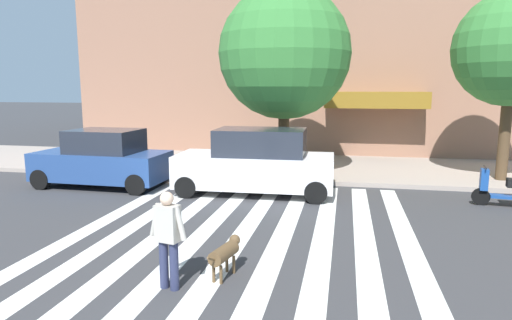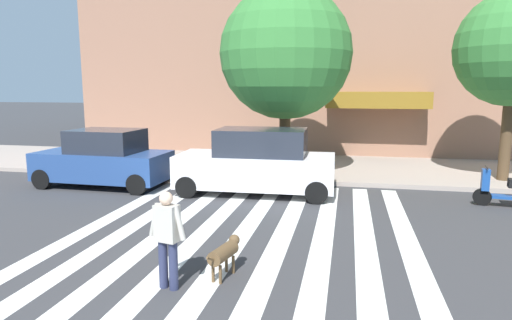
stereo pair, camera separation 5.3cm
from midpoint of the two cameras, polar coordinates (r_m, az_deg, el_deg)
name	(u,v)px [view 1 (the left image)]	position (r m, az deg, el deg)	size (l,w,h in m)	color
ground_plane	(264,267)	(8.38, 0.91, -13.70)	(160.00, 160.00, 0.00)	#353538
sidewalk_far	(309,167)	(18.09, 6.84, -0.92)	(80.00, 6.00, 0.15)	#9E9085
crosswalk_stripes	(221,264)	(8.56, -4.67, -13.20)	(7.65, 13.73, 0.01)	silver
parked_car_near_curb	(103,160)	(15.56, -19.30, 0.04)	(4.41, 2.07, 1.91)	navy
parked_car_behind_first	(256,163)	(13.65, -0.07, -0.37)	(4.88, 2.13, 2.03)	silver
parked_scooter	(504,190)	(14.02, 29.34, -3.39)	(1.63, 0.55, 1.11)	black
street_tree_nearest	(285,54)	(15.79, 3.61, 13.58)	(4.59, 4.59, 6.61)	#4C3823
street_tree_middle	(512,49)	(17.13, 30.16, 12.28)	(3.80, 3.80, 6.29)	#4C3823
pedestrian_dog_walker	(168,235)	(7.38, -11.51, -9.45)	(0.71, 0.32, 1.64)	#282D4C
dog_on_leash	(225,252)	(7.86, -4.18, -11.82)	(0.41, 1.08, 0.65)	brown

